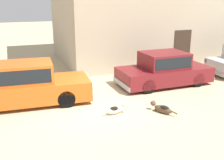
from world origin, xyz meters
name	(u,v)px	position (x,y,z in m)	size (l,w,h in m)	color
ground_plane	(90,109)	(0.00, 0.00, 0.00)	(80.00, 80.00, 0.00)	tan
parked_sedan_nearest	(24,84)	(-2.08, 1.32, 0.76)	(4.96, 2.12, 1.55)	#D15619
parked_sedan_second	(164,69)	(3.92, 1.45, 0.73)	(4.28, 1.84, 1.48)	maroon
stray_dog_spotted	(162,108)	(2.19, -1.23, 0.16)	(0.54, 1.02, 0.37)	brown
stray_dog_tan	(116,109)	(0.73, -0.72, 0.15)	(1.02, 0.37, 0.35)	beige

